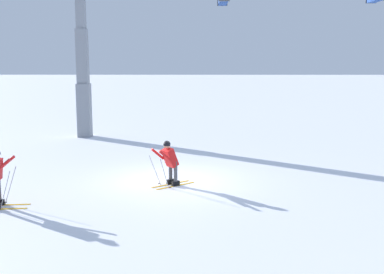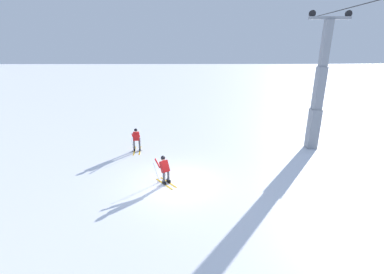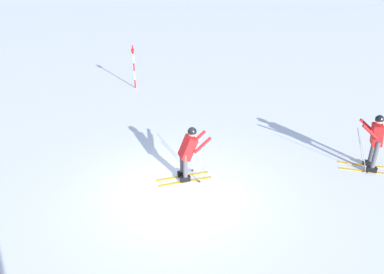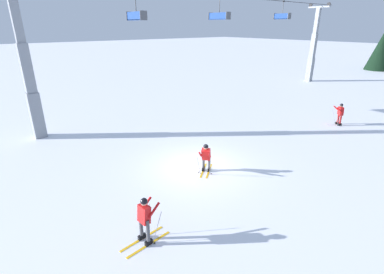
% 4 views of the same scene
% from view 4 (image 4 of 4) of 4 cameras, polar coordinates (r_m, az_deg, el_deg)
% --- Properties ---
extents(ground_plane, '(260.00, 260.00, 0.00)m').
position_cam_4_polar(ground_plane, '(15.06, 1.09, -5.95)').
color(ground_plane, white).
extents(skier_carving_main, '(1.54, 1.38, 1.71)m').
position_cam_4_polar(skier_carving_main, '(14.12, 2.84, -3.75)').
color(skier_carving_main, yellow).
rests_on(skier_carving_main, ground_plane).
extents(lift_tower_near, '(0.72, 2.82, 9.53)m').
position_cam_4_polar(lift_tower_near, '(20.58, -30.06, 10.50)').
color(lift_tower_near, gray).
rests_on(lift_tower_near, ground_plane).
extents(lift_tower_far, '(0.69, 2.78, 9.53)m').
position_cam_4_polar(lift_tower_far, '(41.29, 23.14, 15.84)').
color(lift_tower_far, gray).
rests_on(lift_tower_far, ground_plane).
extents(chairlift_seat_nearest, '(0.61, 2.17, 2.15)m').
position_cam_4_polar(chairlift_seat_nearest, '(22.83, -11.31, 22.82)').
color(chairlift_seat_nearest, black).
extents(chairlift_seat_second, '(0.61, 2.35, 2.01)m').
position_cam_4_polar(chairlift_seat_second, '(27.73, 5.38, 23.07)').
color(chairlift_seat_second, black).
extents(chairlift_seat_middle, '(0.61, 1.87, 1.87)m').
position_cam_4_polar(chairlift_seat_middle, '(34.89, 17.61, 22.16)').
color(chairlift_seat_middle, black).
extents(skier_distant_uphill, '(1.81, 0.73, 1.76)m').
position_cam_4_polar(skier_distant_uphill, '(9.92, -9.52, -15.58)').
color(skier_distant_uphill, yellow).
rests_on(skier_distant_uphill, ground_plane).
extents(skier_distant_downhill, '(1.63, 1.39, 1.68)m').
position_cam_4_polar(skier_distant_downhill, '(23.64, 27.67, 4.35)').
color(skier_distant_downhill, white).
rests_on(skier_distant_downhill, ground_plane).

